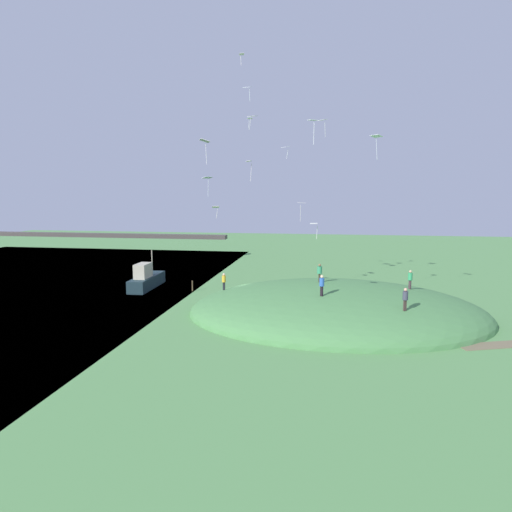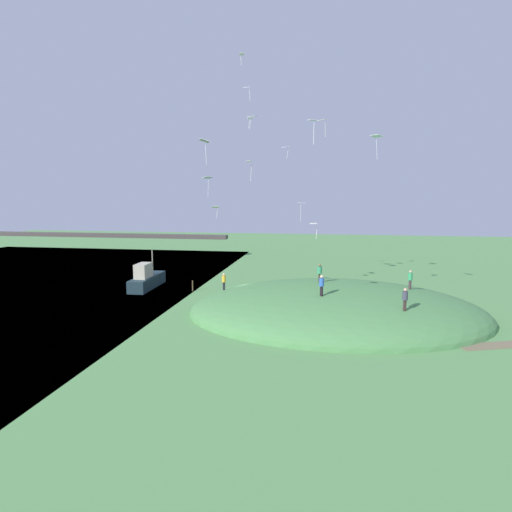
% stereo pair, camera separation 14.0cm
% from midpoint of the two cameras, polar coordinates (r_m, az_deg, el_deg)
% --- Properties ---
extents(ground_plane, '(160.00, 160.00, 0.00)m').
position_cam_midpoint_polar(ground_plane, '(47.24, -2.50, -5.76)').
color(ground_plane, '#558C4D').
extents(grass_hill, '(27.42, 20.80, 5.64)m').
position_cam_midpoint_polar(grass_hill, '(43.03, 10.06, -7.25)').
color(grass_hill, '#498147').
rests_on(grass_hill, ground_plane).
extents(bridge_deck_far, '(46.83, 1.80, 0.70)m').
position_cam_midpoint_polar(bridge_deck_far, '(87.70, -18.73, 2.49)').
color(bridge_deck_far, '#45403D').
extents(boat_on_lake, '(2.17, 7.67, 4.27)m').
position_cam_midpoint_polar(boat_on_lake, '(55.13, -13.55, -2.87)').
color(boat_on_lake, '#192D33').
rests_on(boat_on_lake, lake_water).
extents(person_on_hilltop, '(0.56, 0.56, 1.77)m').
position_cam_midpoint_polar(person_on_hilltop, '(43.18, 8.09, -1.86)').
color(person_on_hilltop, '#3B3024').
rests_on(person_on_hilltop, grass_hill).
extents(person_near_shore, '(0.45, 0.45, 1.68)m').
position_cam_midpoint_polar(person_near_shore, '(44.67, -3.97, -2.96)').
color(person_near_shore, black).
rests_on(person_near_shore, grass_hill).
extents(person_walking_path, '(0.55, 0.55, 1.80)m').
position_cam_midpoint_polar(person_walking_path, '(37.09, 18.35, -4.87)').
color(person_walking_path, '#3D2C29').
rests_on(person_walking_path, grass_hill).
extents(person_with_child, '(0.55, 0.55, 1.75)m').
position_cam_midpoint_polar(person_with_child, '(43.69, 18.93, -2.54)').
color(person_with_child, '#3B2B2F').
rests_on(person_with_child, grass_hill).
extents(person_watching_kites, '(0.56, 0.56, 1.78)m').
position_cam_midpoint_polar(person_watching_kites, '(38.32, 8.36, -3.38)').
color(person_watching_kites, black).
rests_on(person_watching_kites, grass_hill).
extents(kite_0, '(1.25, 1.25, 1.88)m').
position_cam_midpoint_polar(kite_0, '(51.66, 8.55, 16.49)').
color(kite_0, white).
extents(kite_1, '(0.66, 0.80, 1.09)m').
position_cam_midpoint_polar(kite_1, '(48.88, -1.73, 23.98)').
color(kite_1, white).
extents(kite_2, '(0.62, 0.85, 1.29)m').
position_cam_midpoint_polar(kite_2, '(36.53, 7.38, 4.00)').
color(kite_2, silver).
extents(kite_3, '(1.16, 1.34, 2.01)m').
position_cam_midpoint_polar(kite_3, '(37.99, -6.39, 14.10)').
color(kite_3, white).
extents(kite_4, '(0.78, 0.64, 1.19)m').
position_cam_midpoint_polar(kite_4, '(44.36, -4.98, 6.07)').
color(kite_4, silver).
extents(kite_5, '(1.00, 0.95, 2.21)m').
position_cam_midpoint_polar(kite_5, '(42.47, 7.24, 16.37)').
color(kite_5, white).
extents(kite_6, '(0.74, 0.70, 1.14)m').
position_cam_midpoint_polar(kite_6, '(53.39, -0.67, 16.84)').
color(kite_6, white).
extents(kite_7, '(1.10, 1.14, 1.92)m').
position_cam_midpoint_polar(kite_7, '(45.33, -6.03, 9.66)').
color(kite_7, white).
extents(kite_8, '(1.18, 1.02, 1.48)m').
position_cam_midpoint_polar(kite_8, '(50.43, -0.36, 17.12)').
color(kite_8, white).
extents(kite_9, '(1.28, 1.29, 2.25)m').
position_cam_midpoint_polar(kite_9, '(45.59, 15.02, 14.23)').
color(kite_9, white).
extents(kite_10, '(0.53, 0.73, 2.03)m').
position_cam_midpoint_polar(kite_10, '(45.51, -0.78, 11.61)').
color(kite_10, silver).
extents(kite_11, '(0.88, 0.71, 1.49)m').
position_cam_midpoint_polar(kite_11, '(48.97, -0.99, 20.38)').
color(kite_11, white).
extents(kite_12, '(1.10, 1.11, 1.40)m').
position_cam_midpoint_polar(kite_12, '(52.01, 3.89, 13.48)').
color(kite_12, white).
extents(kite_13, '(0.99, 1.17, 2.19)m').
position_cam_midpoint_polar(kite_13, '(52.15, 5.85, 6.54)').
color(kite_13, silver).
extents(mooring_post, '(0.14, 0.14, 1.23)m').
position_cam_midpoint_polar(mooring_post, '(52.57, -7.91, -3.74)').
color(mooring_post, brown).
rests_on(mooring_post, ground_plane).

